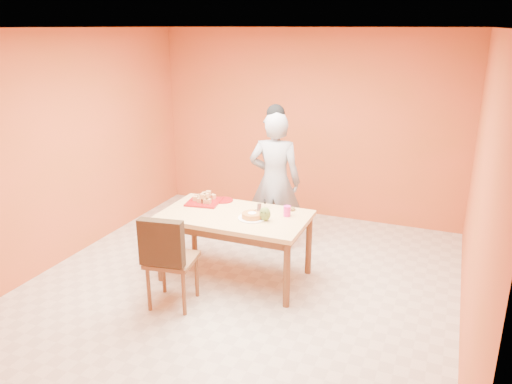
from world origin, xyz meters
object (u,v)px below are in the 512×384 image
at_px(dining_table, 235,222).
at_px(pastry_platter, 204,202).
at_px(red_dinner_plate, 223,200).
at_px(magenta_glass, 287,211).
at_px(egg_ornament, 265,214).
at_px(checker_tin, 291,209).
at_px(dining_chair, 171,258).
at_px(sponge_cake, 252,215).
at_px(person, 275,182).

bearing_deg(dining_table, pastry_platter, 157.07).
bearing_deg(pastry_platter, red_dinner_plate, 38.84).
distance_m(red_dinner_plate, magenta_glass, 0.87).
relative_size(dining_table, red_dinner_plate, 6.99).
xyz_separation_m(red_dinner_plate, egg_ornament, (0.68, -0.41, 0.07)).
distance_m(red_dinner_plate, checker_tin, 0.84).
bearing_deg(egg_ornament, dining_chair, -140.87).
bearing_deg(magenta_glass, dining_table, -163.72).
bearing_deg(red_dinner_plate, dining_chair, -92.38).
bearing_deg(red_dinner_plate, egg_ornament, -30.83).
relative_size(red_dinner_plate, sponge_cake, 1.04).
distance_m(sponge_cake, magenta_glass, 0.39).
bearing_deg(egg_ornament, pastry_platter, 157.31).
bearing_deg(dining_table, magenta_glass, 16.28).
height_order(pastry_platter, red_dinner_plate, pastry_platter).
height_order(dining_chair, magenta_glass, dining_chair).
bearing_deg(dining_chair, egg_ornament, 36.09).
relative_size(pastry_platter, red_dinner_plate, 1.60).
bearing_deg(red_dinner_plate, dining_table, -49.09).
height_order(person, checker_tin, person).
relative_size(person, sponge_cake, 7.97).
height_order(sponge_cake, magenta_glass, magenta_glass).
height_order(red_dinner_plate, magenta_glass, magenta_glass).
relative_size(pastry_platter, magenta_glass, 3.22).
distance_m(egg_ornament, checker_tin, 0.44).
distance_m(dining_chair, egg_ornament, 1.08).
relative_size(person, magenta_glass, 15.49).
xyz_separation_m(dining_table, person, (0.13, 0.92, 0.21)).
height_order(person, magenta_glass, person).
relative_size(dining_table, checker_tin, 18.35).
xyz_separation_m(dining_table, magenta_glass, (0.55, 0.16, 0.15)).
distance_m(pastry_platter, sponge_cake, 0.76).
distance_m(dining_table, checker_tin, 0.65).
xyz_separation_m(dining_chair, red_dinner_plate, (0.05, 1.13, 0.25)).
relative_size(dining_table, magenta_glass, 14.08).
xyz_separation_m(dining_table, checker_tin, (0.54, 0.35, 0.11)).
bearing_deg(pastry_platter, sponge_cake, -19.97).
distance_m(sponge_cake, checker_tin, 0.51).
height_order(sponge_cake, checker_tin, sponge_cake).
xyz_separation_m(pastry_platter, egg_ornament, (0.86, -0.26, 0.06)).
bearing_deg(pastry_platter, dining_chair, -82.29).
relative_size(magenta_glass, checker_tin, 1.30).
relative_size(dining_chair, magenta_glass, 8.81).
distance_m(dining_chair, red_dinner_plate, 1.16).
distance_m(dining_chair, pastry_platter, 1.03).
distance_m(egg_ornament, magenta_glass, 0.28).
distance_m(pastry_platter, checker_tin, 1.03).
height_order(sponge_cake, egg_ornament, egg_ornament).
distance_m(person, egg_ornament, 1.00).
bearing_deg(egg_ornament, red_dinner_plate, 143.31).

